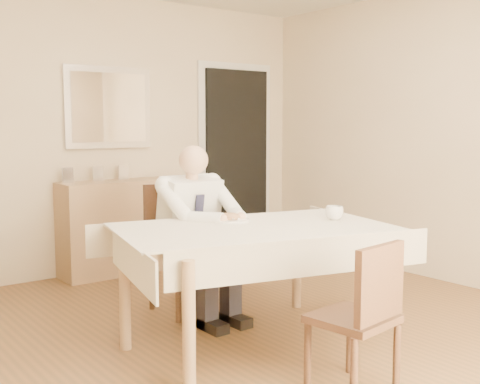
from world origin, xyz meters
TOP-DOWN VIEW (x-y plane):
  - room at (0.00, 0.00)m, footprint 5.00×5.02m
  - doorway at (1.55, 2.46)m, footprint 0.96×0.07m
  - mirror at (0.07, 2.47)m, footprint 0.86×0.04m
  - dining_table at (-0.05, 0.15)m, footprint 1.95×1.42m
  - chair_far at (-0.05, 1.03)m, footprint 0.50×0.50m
  - chair_near at (-0.08, -0.80)m, footprint 0.43×0.43m
  - seated_man at (-0.05, 0.74)m, footprint 0.48×0.72m
  - plate at (-0.05, 0.40)m, footprint 0.26×0.26m
  - food at (-0.05, 0.40)m, footprint 0.14×0.14m
  - knife at (-0.01, 0.34)m, footprint 0.01×0.13m
  - fork at (-0.09, 0.34)m, footprint 0.01×0.13m
  - coffee_mug at (0.54, 0.01)m, footprint 0.15×0.15m
  - sideboard at (0.07, 2.32)m, footprint 1.10×0.38m
  - photo_frame_left at (-0.39, 2.38)m, footprint 0.10×0.02m
  - photo_frame_center at (-0.10, 2.38)m, footprint 0.10×0.02m
  - photo_frame_right at (0.16, 2.40)m, footprint 0.10×0.02m

SIDE VIEW (x-z plane):
  - sideboard at x=0.07m, z-range 0.00..0.87m
  - chair_near at x=-0.08m, z-range 0.05..0.85m
  - chair_far at x=-0.05m, z-range 0.06..1.01m
  - dining_table at x=-0.05m, z-range 0.29..1.04m
  - seated_man at x=-0.05m, z-range 0.07..1.31m
  - plate at x=-0.05m, z-range 0.75..0.77m
  - knife at x=-0.01m, z-range 0.77..0.78m
  - fork at x=-0.09m, z-range 0.77..0.78m
  - food at x=-0.05m, z-range 0.76..0.81m
  - coffee_mug at x=0.54m, z-range 0.75..0.85m
  - photo_frame_left at x=-0.39m, z-range 0.87..1.01m
  - photo_frame_center at x=-0.10m, z-range 0.87..1.01m
  - photo_frame_right at x=0.16m, z-range 0.87..1.01m
  - doorway at x=1.55m, z-range -0.05..2.05m
  - room at x=0.00m, z-range 0.00..2.60m
  - mirror at x=0.07m, z-range 1.17..1.93m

